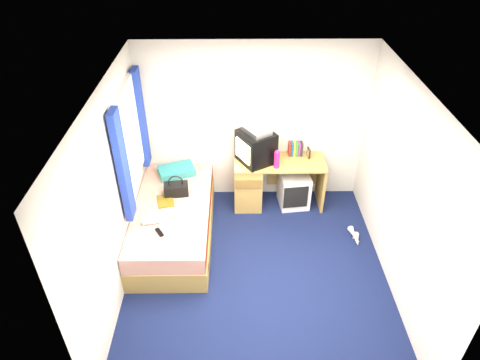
{
  "coord_description": "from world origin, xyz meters",
  "views": [
    {
      "loc": [
        -0.26,
        -3.71,
        4.05
      ],
      "look_at": [
        -0.2,
        0.7,
        0.94
      ],
      "focal_mm": 32.0,
      "sensor_mm": 36.0,
      "label": 1
    }
  ],
  "objects_px": {
    "desk": "(260,180)",
    "crt_tv": "(256,147)",
    "bed": "(174,221)",
    "pink_water_bottle": "(277,160)",
    "vcr": "(257,130)",
    "aerosol_can": "(275,153)",
    "towel": "(189,214)",
    "colour_swatch_fan": "(169,230)",
    "handbag": "(176,189)",
    "storage_cube": "(294,190)",
    "pillow": "(177,171)",
    "picture_frame": "(309,153)",
    "magazine": "(166,201)",
    "water_bottle": "(151,221)",
    "white_heels": "(355,237)",
    "remote_control": "(159,232)"
  },
  "relations": [
    {
      "from": "crt_tv",
      "to": "aerosol_can",
      "type": "distance_m",
      "value": 0.31
    },
    {
      "from": "pillow",
      "to": "white_heels",
      "type": "height_order",
      "value": "pillow"
    },
    {
      "from": "pink_water_bottle",
      "to": "aerosol_can",
      "type": "bearing_deg",
      "value": 92.35
    },
    {
      "from": "aerosol_can",
      "to": "water_bottle",
      "type": "relative_size",
      "value": 0.99
    },
    {
      "from": "aerosol_can",
      "to": "handbag",
      "type": "xyz_separation_m",
      "value": [
        -1.36,
        -0.55,
        -0.22
      ]
    },
    {
      "from": "handbag",
      "to": "magazine",
      "type": "height_order",
      "value": "handbag"
    },
    {
      "from": "water_bottle",
      "to": "white_heels",
      "type": "height_order",
      "value": "water_bottle"
    },
    {
      "from": "storage_cube",
      "to": "crt_tv",
      "type": "xyz_separation_m",
      "value": [
        -0.58,
        0.04,
        0.72
      ]
    },
    {
      "from": "aerosol_can",
      "to": "towel",
      "type": "height_order",
      "value": "aerosol_can"
    },
    {
      "from": "bed",
      "to": "handbag",
      "type": "xyz_separation_m",
      "value": [
        0.04,
        0.25,
        0.36
      ]
    },
    {
      "from": "bed",
      "to": "storage_cube",
      "type": "height_order",
      "value": "bed"
    },
    {
      "from": "desk",
      "to": "towel",
      "type": "xyz_separation_m",
      "value": [
        -0.95,
        -0.98,
        0.18
      ]
    },
    {
      "from": "crt_tv",
      "to": "magazine",
      "type": "xyz_separation_m",
      "value": [
        -1.22,
        -0.66,
        -0.43
      ]
    },
    {
      "from": "bed",
      "to": "pink_water_bottle",
      "type": "distance_m",
      "value": 1.64
    },
    {
      "from": "pillow",
      "to": "crt_tv",
      "type": "relative_size",
      "value": 0.82
    },
    {
      "from": "aerosol_can",
      "to": "magazine",
      "type": "xyz_separation_m",
      "value": [
        -1.5,
        -0.71,
        -0.3
      ]
    },
    {
      "from": "storage_cube",
      "to": "colour_swatch_fan",
      "type": "xyz_separation_m",
      "value": [
        -1.69,
        -1.19,
        0.28
      ]
    },
    {
      "from": "pink_water_bottle",
      "to": "water_bottle",
      "type": "height_order",
      "value": "pink_water_bottle"
    },
    {
      "from": "magazine",
      "to": "aerosol_can",
      "type": "bearing_deg",
      "value": 25.45
    },
    {
      "from": "towel",
      "to": "white_heels",
      "type": "height_order",
      "value": "towel"
    },
    {
      "from": "picture_frame",
      "to": "remote_control",
      "type": "bearing_deg",
      "value": -151.83
    },
    {
      "from": "towel",
      "to": "water_bottle",
      "type": "bearing_deg",
      "value": -164.92
    },
    {
      "from": "picture_frame",
      "to": "white_heels",
      "type": "height_order",
      "value": "picture_frame"
    },
    {
      "from": "pink_water_bottle",
      "to": "water_bottle",
      "type": "bearing_deg",
      "value": -150.25
    },
    {
      "from": "colour_swatch_fan",
      "to": "remote_control",
      "type": "relative_size",
      "value": 1.38
    },
    {
      "from": "pink_water_bottle",
      "to": "remote_control",
      "type": "xyz_separation_m",
      "value": [
        -1.5,
        -1.1,
        -0.32
      ]
    },
    {
      "from": "bed",
      "to": "picture_frame",
      "type": "height_order",
      "value": "picture_frame"
    },
    {
      "from": "pink_water_bottle",
      "to": "magazine",
      "type": "xyz_separation_m",
      "value": [
        -1.5,
        -0.48,
        -0.32
      ]
    },
    {
      "from": "vcr",
      "to": "white_heels",
      "type": "height_order",
      "value": "vcr"
    },
    {
      "from": "desk",
      "to": "storage_cube",
      "type": "relative_size",
      "value": 2.48
    },
    {
      "from": "white_heels",
      "to": "vcr",
      "type": "bearing_deg",
      "value": 148.07
    },
    {
      "from": "towel",
      "to": "bed",
      "type": "bearing_deg",
      "value": 136.87
    },
    {
      "from": "bed",
      "to": "desk",
      "type": "distance_m",
      "value": 1.42
    },
    {
      "from": "bed",
      "to": "colour_swatch_fan",
      "type": "height_order",
      "value": "colour_swatch_fan"
    },
    {
      "from": "desk",
      "to": "colour_swatch_fan",
      "type": "distance_m",
      "value": 1.71
    },
    {
      "from": "water_bottle",
      "to": "white_heels",
      "type": "bearing_deg",
      "value": 5.77
    },
    {
      "from": "colour_swatch_fan",
      "to": "bed",
      "type": "bearing_deg",
      "value": 91.92
    },
    {
      "from": "picture_frame",
      "to": "magazine",
      "type": "bearing_deg",
      "value": -165.83
    },
    {
      "from": "remote_control",
      "to": "water_bottle",
      "type": "bearing_deg",
      "value": 94.82
    },
    {
      "from": "towel",
      "to": "colour_swatch_fan",
      "type": "xyz_separation_m",
      "value": [
        -0.23,
        -0.25,
        -0.04
      ]
    },
    {
      "from": "white_heels",
      "to": "bed",
      "type": "bearing_deg",
      "value": 178.11
    },
    {
      "from": "desk",
      "to": "crt_tv",
      "type": "height_order",
      "value": "crt_tv"
    },
    {
      "from": "picture_frame",
      "to": "water_bottle",
      "type": "relative_size",
      "value": 0.7
    },
    {
      "from": "vcr",
      "to": "white_heels",
      "type": "bearing_deg",
      "value": 25.77
    },
    {
      "from": "vcr",
      "to": "magazine",
      "type": "relative_size",
      "value": 1.36
    },
    {
      "from": "vcr",
      "to": "aerosol_can",
      "type": "distance_m",
      "value": 0.48
    },
    {
      "from": "storage_cube",
      "to": "colour_swatch_fan",
      "type": "relative_size",
      "value": 2.38
    },
    {
      "from": "desk",
      "to": "picture_frame",
      "type": "bearing_deg",
      "value": 7.76
    },
    {
      "from": "desk",
      "to": "pink_water_bottle",
      "type": "distance_m",
      "value": 0.54
    },
    {
      "from": "pillow",
      "to": "colour_swatch_fan",
      "type": "bearing_deg",
      "value": -88.6
    }
  ]
}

